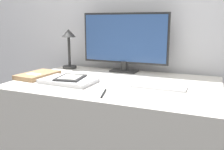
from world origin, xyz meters
TOP-DOWN VIEW (x-y plane):
  - wall_back at (0.00, 0.58)m, footprint 3.60×0.05m
  - desk at (0.00, 0.11)m, footprint 1.22×0.79m
  - monitor at (-0.06, 0.43)m, footprint 0.64×0.11m
  - keyboard at (0.27, 0.08)m, footprint 0.30×0.11m
  - laptop at (-0.26, -0.01)m, footprint 0.33×0.22m
  - ereader at (-0.25, -0.00)m, footprint 0.17×0.20m
  - desk_lamp at (-0.50, 0.39)m, footprint 0.11×0.11m
  - notebook at (-0.53, 0.04)m, footprint 0.20×0.29m
  - pen at (0.04, -0.15)m, footprint 0.04×0.14m

SIDE VIEW (x-z plane):
  - desk at x=0.00m, z-range 0.00..0.73m
  - pen at x=0.04m, z-range 0.73..0.74m
  - keyboard at x=0.27m, z-range 0.73..0.75m
  - laptop at x=-0.26m, z-range 0.73..0.76m
  - notebook at x=-0.53m, z-range 0.73..0.76m
  - ereader at x=-0.25m, z-range 0.76..0.77m
  - desk_lamp at x=-0.50m, z-range 0.78..1.09m
  - monitor at x=-0.06m, z-range 0.75..1.17m
  - wall_back at x=0.00m, z-range 0.00..2.40m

